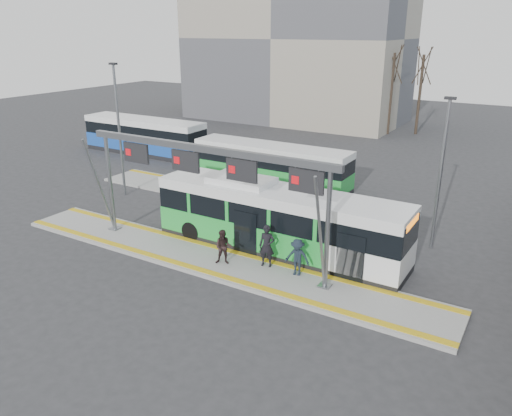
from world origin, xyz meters
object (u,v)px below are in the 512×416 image
Objects in this scene: gantry at (206,169)px; passenger_c at (297,257)px; passenger_a at (267,246)px; hero_bus at (278,221)px; passenger_b at (223,247)px.

passenger_c is (4.40, 0.38, -3.33)m from gantry.
passenger_c is at bearing -15.44° from passenger_a.
hero_bus is 7.51× the size of passenger_c.
passenger_a is (0.52, -1.91, -0.44)m from hero_bus.
passenger_b is 3.38m from passenger_c.
passenger_b is at bearing -168.48° from passenger_a.
gantry reaches higher than hero_bus.
gantry is at bearing 174.53° from passenger_c.
passenger_a is at bearing 8.95° from gantry.
passenger_c is at bearing -11.50° from passenger_b.
gantry is 4.31m from passenger_a.
passenger_b is (-1.77, -0.80, -0.16)m from passenger_a.
hero_bus is at bearing 125.63° from passenger_c.
passenger_c is (2.05, -1.98, -0.58)m from hero_bus.
gantry is 6.77× the size of passenger_a.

